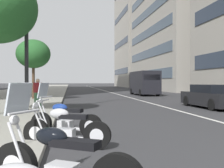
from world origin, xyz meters
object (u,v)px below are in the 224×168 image
object	(u,v)px
motorcycle_under_tarp	(65,129)
motorcycle_by_sign_pole	(64,120)
motorcycle_nearest_camera	(60,164)
pedestrian_on_plaza	(38,93)
street_tree_mid_sidewalk	(33,54)
delivery_van_ahead	(144,83)
car_mid_block_traffic	(212,97)

from	to	relation	value
motorcycle_under_tarp	motorcycle_by_sign_pole	world-z (taller)	motorcycle_by_sign_pole
motorcycle_nearest_camera	pedestrian_on_plaza	bearing A→B (deg)	-50.82
pedestrian_on_plaza	street_tree_mid_sidewalk	bearing A→B (deg)	-18.94
motorcycle_under_tarp	delivery_van_ahead	size ratio (longest dim) A/B	0.37
delivery_van_ahead	motorcycle_nearest_camera	bearing A→B (deg)	160.69
street_tree_mid_sidewalk	car_mid_block_traffic	bearing A→B (deg)	-125.46
delivery_van_ahead	pedestrian_on_plaza	bearing A→B (deg)	143.18
car_mid_block_traffic	street_tree_mid_sidewalk	size ratio (longest dim) A/B	0.92
motorcycle_under_tarp	pedestrian_on_plaza	distance (m)	8.51
motorcycle_by_sign_pole	street_tree_mid_sidewalk	xyz separation A→B (m)	(14.27, 2.69, 3.24)
motorcycle_by_sign_pole	delivery_van_ahead	size ratio (longest dim) A/B	0.37
pedestrian_on_plaza	motorcycle_by_sign_pole	bearing A→B (deg)	163.96
delivery_van_ahead	street_tree_mid_sidewalk	bearing A→B (deg)	118.68
motorcycle_nearest_camera	motorcycle_by_sign_pole	xyz separation A→B (m)	(3.96, 0.03, -0.01)
delivery_van_ahead	street_tree_mid_sidewalk	size ratio (longest dim) A/B	1.15
motorcycle_under_tarp	delivery_van_ahead	distance (m)	23.19
street_tree_mid_sidewalk	pedestrian_on_plaza	xyz separation A→B (m)	(-7.20, -1.17, -2.77)
motorcycle_under_tarp	delivery_van_ahead	bearing A→B (deg)	-89.67
street_tree_mid_sidewalk	pedestrian_on_plaza	world-z (taller)	street_tree_mid_sidewalk
motorcycle_by_sign_pole	street_tree_mid_sidewalk	distance (m)	14.88
motorcycle_nearest_camera	car_mid_block_traffic	distance (m)	13.29
motorcycle_nearest_camera	car_mid_block_traffic	xyz separation A→B (m)	(10.50, -8.15, 0.19)
motorcycle_by_sign_pole	delivery_van_ahead	distance (m)	22.02
motorcycle_by_sign_pole	street_tree_mid_sidewalk	bearing A→B (deg)	-51.62
motorcycle_under_tarp	street_tree_mid_sidewalk	distance (m)	16.13
car_mid_block_traffic	pedestrian_on_plaza	size ratio (longest dim) A/B	2.85
pedestrian_on_plaza	motorcycle_under_tarp	bearing A→B (deg)	162.51
car_mid_block_traffic	pedestrian_on_plaza	world-z (taller)	pedestrian_on_plaza
motorcycle_under_tarp	motorcycle_by_sign_pole	size ratio (longest dim) A/B	1.01
motorcycle_nearest_camera	car_mid_block_traffic	size ratio (longest dim) A/B	0.45
delivery_van_ahead	street_tree_mid_sidewalk	distance (m)	12.68
street_tree_mid_sidewalk	motorcycle_by_sign_pole	bearing A→B (deg)	-169.34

